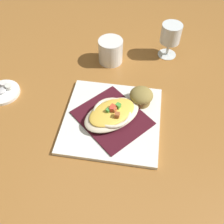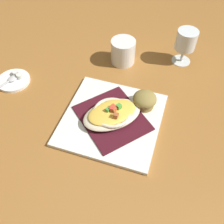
# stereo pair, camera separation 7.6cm
# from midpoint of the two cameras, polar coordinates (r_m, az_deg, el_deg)

# --- Properties ---
(ground_plane) EXTENTS (2.60, 2.60, 0.00)m
(ground_plane) POSITION_cam_midpoint_polar(r_m,az_deg,el_deg) (0.79, -2.74, -2.10)
(ground_plane) COLOR #9E662F
(square_plate) EXTENTS (0.34, 0.34, 0.01)m
(square_plate) POSITION_cam_midpoint_polar(r_m,az_deg,el_deg) (0.79, -2.75, -1.83)
(square_plate) COLOR white
(square_plate) RESTS_ON ground_plane
(folded_napkin) EXTENTS (0.26, 0.25, 0.00)m
(folded_napkin) POSITION_cam_midpoint_polar(r_m,az_deg,el_deg) (0.78, -2.78, -1.46)
(folded_napkin) COLOR #43111C
(folded_napkin) RESTS_ON square_plate
(gratin_dish) EXTENTS (0.20, 0.21, 0.05)m
(gratin_dish) POSITION_cam_midpoint_polar(r_m,az_deg,el_deg) (0.77, -2.83, -0.51)
(gratin_dish) COLOR beige
(gratin_dish) RESTS_ON folded_napkin
(muffin) EXTENTS (0.07, 0.07, 0.05)m
(muffin) POSITION_cam_midpoint_polar(r_m,az_deg,el_deg) (0.81, 3.81, 3.31)
(muffin) COLOR olive
(muffin) RESTS_ON square_plate
(coffee_mug) EXTENTS (0.09, 0.12, 0.09)m
(coffee_mug) POSITION_cam_midpoint_polar(r_m,az_deg,el_deg) (0.97, -2.57, 13.02)
(coffee_mug) COLOR white
(coffee_mug) RESTS_ON ground_plane
(stemmed_glass) EXTENTS (0.07, 0.07, 0.13)m
(stemmed_glass) POSITION_cam_midpoint_polar(r_m,az_deg,el_deg) (0.98, 10.60, 16.19)
(stemmed_glass) COLOR white
(stemmed_glass) RESTS_ON ground_plane
(creamer_saucer) EXTENTS (0.11, 0.11, 0.01)m
(creamer_saucer) POSITION_cam_midpoint_polar(r_m,az_deg,el_deg) (0.95, -25.12, 3.81)
(creamer_saucer) COLOR white
(creamer_saucer) RESTS_ON ground_plane
(spoon) EXTENTS (0.04, 0.11, 0.01)m
(spoon) POSITION_cam_midpoint_polar(r_m,az_deg,el_deg) (0.94, -25.54, 4.01)
(spoon) COLOR silver
(spoon) RESTS_ON creamer_saucer
(creamer_cup_0) EXTENTS (0.02, 0.02, 0.02)m
(creamer_cup_0) POSITION_cam_midpoint_polar(r_m,az_deg,el_deg) (0.94, -23.98, 5.00)
(creamer_cup_0) COLOR white
(creamer_cup_0) RESTS_ON creamer_saucer
(creamer_cup_1) EXTENTS (0.02, 0.02, 0.02)m
(creamer_cup_1) POSITION_cam_midpoint_polar(r_m,az_deg,el_deg) (0.96, -24.84, 5.45)
(creamer_cup_1) COLOR white
(creamer_cup_1) RESTS_ON creamer_saucer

